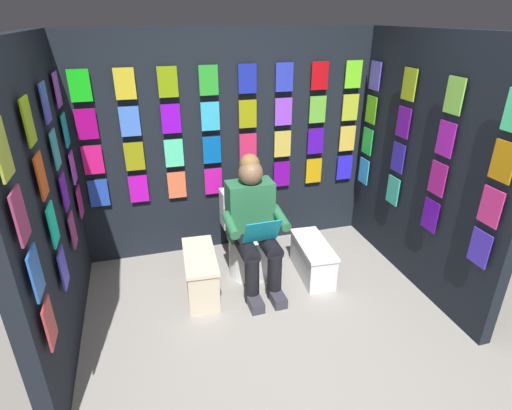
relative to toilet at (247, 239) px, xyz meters
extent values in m
plane|color=gray|center=(0.03, 1.46, -0.33)|extent=(30.00, 30.00, 0.00)
cube|color=black|center=(0.03, -0.57, 0.74)|extent=(2.95, 0.10, 2.14)
cube|color=blue|center=(1.27, -0.49, 0.42)|extent=(0.17, 0.01, 0.26)
cube|color=#C10EBE|center=(0.92, -0.49, 0.42)|extent=(0.17, 0.01, 0.26)
cube|color=#EF6940|center=(0.56, -0.49, 0.42)|extent=(0.17, 0.01, 0.26)
cube|color=#C913A3|center=(0.21, -0.49, 0.42)|extent=(0.17, 0.01, 0.26)
cube|color=gold|center=(-0.15, -0.49, 0.42)|extent=(0.17, 0.01, 0.26)
cube|color=#6F089C|center=(-0.50, -0.49, 0.42)|extent=(0.17, 0.01, 0.26)
cube|color=#D49B0D|center=(-0.86, -0.49, 0.42)|extent=(0.17, 0.01, 0.26)
cube|color=#2B1FEE|center=(-1.21, -0.49, 0.42)|extent=(0.17, 0.01, 0.26)
cube|color=#DA146B|center=(1.27, -0.49, 0.74)|extent=(0.17, 0.01, 0.26)
cube|color=#8D8F10|center=(0.92, -0.49, 0.74)|extent=(0.17, 0.01, 0.26)
cube|color=#51EBA9|center=(0.56, -0.49, 0.74)|extent=(0.17, 0.01, 0.26)
cube|color=#0957B3|center=(0.21, -0.49, 0.74)|extent=(0.17, 0.01, 0.26)
cube|color=#D92356|center=(-0.15, -0.49, 0.74)|extent=(0.17, 0.01, 0.26)
cube|color=gold|center=(-0.50, -0.49, 0.74)|extent=(0.17, 0.01, 0.26)
cube|color=#470FB5|center=(-0.86, -0.49, 0.74)|extent=(0.17, 0.01, 0.26)
cube|color=gold|center=(-1.21, -0.49, 0.74)|extent=(0.17, 0.01, 0.26)
cube|color=#A2086E|center=(1.27, -0.49, 1.06)|extent=(0.17, 0.01, 0.26)
cube|color=#4177E6|center=(0.92, -0.49, 1.06)|extent=(0.17, 0.01, 0.26)
cube|color=#810BDA|center=(0.56, -0.49, 1.06)|extent=(0.17, 0.01, 0.26)
cube|color=#31B7E1|center=(0.21, -0.49, 1.06)|extent=(0.17, 0.01, 0.26)
cube|color=#92930D|center=(-0.15, -0.49, 1.06)|extent=(0.17, 0.01, 0.26)
cube|color=#9243E7|center=(-0.50, -0.49, 1.06)|extent=(0.17, 0.01, 0.26)
cube|color=#68BC38|center=(-0.86, -0.49, 1.06)|extent=(0.17, 0.01, 0.26)
cube|color=#B7C62F|center=(-1.21, -0.49, 1.06)|extent=(0.17, 0.01, 0.26)
cube|color=#13C715|center=(1.27, -0.49, 1.38)|extent=(0.17, 0.01, 0.26)
cube|color=gold|center=(0.92, -0.49, 1.38)|extent=(0.17, 0.01, 0.26)
cube|color=#75970D|center=(0.56, -0.49, 1.38)|extent=(0.17, 0.01, 0.26)
cube|color=green|center=(0.21, -0.49, 1.38)|extent=(0.17, 0.01, 0.26)
cube|color=#1825A6|center=(-0.15, -0.49, 1.38)|extent=(0.17, 0.01, 0.26)
cube|color=#2737C0|center=(-0.50, -0.49, 1.38)|extent=(0.17, 0.01, 0.26)
cube|color=red|center=(-0.86, -0.49, 1.38)|extent=(0.17, 0.01, 0.26)
cube|color=#72EC21|center=(-1.21, -0.49, 1.38)|extent=(0.17, 0.01, 0.26)
cube|color=black|center=(-1.45, 0.47, 0.74)|extent=(0.10, 1.98, 2.14)
cube|color=#33AAD8|center=(-1.36, -0.34, 0.42)|extent=(0.01, 0.17, 0.26)
cube|color=#39BFA4|center=(-1.36, 0.20, 0.42)|extent=(0.01, 0.17, 0.26)
cube|color=#550CAD|center=(-1.36, 0.74, 0.42)|extent=(0.01, 0.17, 0.26)
cube|color=#412AD0|center=(-1.36, 1.28, 0.42)|extent=(0.01, 0.17, 0.26)
cube|color=green|center=(-1.36, -0.34, 0.74)|extent=(0.01, 0.17, 0.26)
cube|color=#3125BD|center=(-1.36, 0.20, 0.74)|extent=(0.01, 0.17, 0.26)
cube|color=#B11C8A|center=(-1.36, 0.74, 0.74)|extent=(0.01, 0.17, 0.26)
cube|color=#E22C84|center=(-1.36, 1.28, 0.74)|extent=(0.01, 0.17, 0.26)
cube|color=#53B31A|center=(-1.36, -0.34, 1.06)|extent=(0.01, 0.17, 0.26)
cube|color=#6E12AA|center=(-1.36, 0.20, 1.06)|extent=(0.01, 0.17, 0.26)
cube|color=purple|center=(-1.36, 0.74, 1.06)|extent=(0.01, 0.17, 0.26)
cube|color=orange|center=(-1.36, 1.28, 1.06)|extent=(0.01, 0.17, 0.26)
cube|color=#5A47E0|center=(-1.36, -0.34, 1.38)|extent=(0.01, 0.17, 0.26)
cube|color=#A2BF1D|center=(-1.36, 0.20, 1.38)|extent=(0.01, 0.17, 0.26)
cube|color=#84D649|center=(-1.36, 0.74, 1.38)|extent=(0.01, 0.17, 0.26)
cube|color=black|center=(1.51, 0.47, 0.74)|extent=(0.10, 1.98, 2.14)
cube|color=#B63538|center=(1.42, 1.28, 0.42)|extent=(0.01, 0.17, 0.26)
cube|color=#4744D7|center=(1.42, 0.74, 0.42)|extent=(0.01, 0.17, 0.26)
cube|color=#A43980|center=(1.42, 0.20, 0.42)|extent=(0.01, 0.17, 0.26)
cube|color=#D42890|center=(1.42, -0.34, 0.42)|extent=(0.01, 0.17, 0.26)
cube|color=blue|center=(1.42, 1.28, 0.74)|extent=(0.01, 0.17, 0.26)
cube|color=#12E4B1|center=(1.42, 0.74, 0.74)|extent=(0.01, 0.17, 0.26)
cube|color=#6319BF|center=(1.42, 0.20, 0.74)|extent=(0.01, 0.17, 0.26)
cube|color=#C052F1|center=(1.42, -0.34, 0.74)|extent=(0.01, 0.17, 0.26)
cube|color=#8F2F58|center=(1.42, 1.28, 1.06)|extent=(0.01, 0.17, 0.26)
cube|color=#D04D13|center=(1.42, 0.74, 1.06)|extent=(0.01, 0.17, 0.26)
cube|color=#26A8AD|center=(1.42, 0.20, 1.06)|extent=(0.01, 0.17, 0.26)
cube|color=#0EBCBC|center=(1.42, -0.34, 1.06)|extent=(0.01, 0.17, 0.26)
cube|color=#92A42B|center=(1.42, 1.28, 1.38)|extent=(0.01, 0.17, 0.26)
cube|color=#82AA11|center=(1.42, 0.74, 1.38)|extent=(0.01, 0.17, 0.26)
cube|color=#3A45BE|center=(1.42, 0.20, 1.38)|extent=(0.01, 0.17, 0.26)
cube|color=#A936DE|center=(1.42, -0.34, 1.38)|extent=(0.01, 0.17, 0.26)
cylinder|color=white|center=(0.00, 0.08, -0.13)|extent=(0.38, 0.38, 0.40)
cylinder|color=white|center=(0.00, 0.08, 0.09)|extent=(0.41, 0.41, 0.02)
cube|color=white|center=(0.01, -0.18, 0.25)|extent=(0.39, 0.19, 0.36)
cylinder|color=white|center=(0.00, -0.09, 0.25)|extent=(0.39, 0.08, 0.39)
cube|color=#286B42|center=(0.00, 0.11, 0.36)|extent=(0.41, 0.23, 0.52)
sphere|color=brown|center=(0.00, 0.14, 0.71)|extent=(0.21, 0.21, 0.21)
sphere|color=olive|center=(0.00, 0.11, 0.78)|extent=(0.17, 0.17, 0.17)
cylinder|color=black|center=(-0.11, 0.30, 0.11)|extent=(0.16, 0.40, 0.15)
cylinder|color=black|center=(0.09, 0.31, 0.11)|extent=(0.16, 0.40, 0.15)
cylinder|color=black|center=(-0.11, 0.48, -0.11)|extent=(0.12, 0.12, 0.42)
cylinder|color=black|center=(0.09, 0.49, -0.11)|extent=(0.12, 0.12, 0.42)
cube|color=#33333D|center=(-0.12, 0.54, -0.28)|extent=(0.12, 0.26, 0.09)
cube|color=#33333D|center=(0.08, 0.55, -0.28)|extent=(0.12, 0.26, 0.09)
cylinder|color=#286B42|center=(-0.23, 0.28, 0.33)|extent=(0.09, 0.31, 0.13)
cylinder|color=#286B42|center=(0.21, 0.29, 0.33)|extent=(0.09, 0.31, 0.13)
cube|color=#1294B0|center=(-0.01, 0.45, 0.32)|extent=(0.30, 0.14, 0.23)
cube|color=beige|center=(0.48, 0.24, -0.15)|extent=(0.29, 0.63, 0.36)
cube|color=beige|center=(0.48, 0.24, 0.04)|extent=(0.30, 0.66, 0.03)
cube|color=silver|center=(-0.56, 0.26, -0.17)|extent=(0.29, 0.61, 0.31)
cube|color=white|center=(-0.56, 0.26, -0.01)|extent=(0.30, 0.64, 0.03)
camera|label=1|loc=(0.83, 3.21, 1.91)|focal=28.62mm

